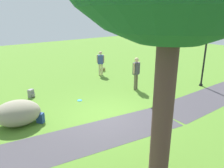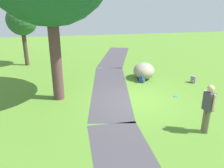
% 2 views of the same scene
% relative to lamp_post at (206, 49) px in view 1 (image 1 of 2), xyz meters
% --- Properties ---
extents(ground_plane, '(48.00, 48.00, 0.00)m').
position_rel_lamp_post_xyz_m(ground_plane, '(6.76, -0.31, -2.20)').
color(ground_plane, '#56852D').
extents(footpath_segment_near, '(8.05, 2.13, 0.01)m').
position_rel_lamp_post_xyz_m(footpath_segment_near, '(0.76, 1.34, -2.20)').
color(footpath_segment_near, '#444048').
rests_on(footpath_segment_near, ground).
extents(footpath_segment_mid, '(8.21, 3.34, 0.01)m').
position_rel_lamp_post_xyz_m(footpath_segment_mid, '(8.69, 0.50, -2.20)').
color(footpath_segment_mid, '#444048').
rests_on(footpath_segment_mid, ground).
extents(lamp_post, '(0.28, 0.28, 3.57)m').
position_rel_lamp_post_xyz_m(lamp_post, '(0.00, 0.00, 0.00)').
color(lamp_post, black).
rests_on(lamp_post, ground).
extents(lawn_boulder, '(2.00, 1.75, 0.98)m').
position_rel_lamp_post_xyz_m(lawn_boulder, '(9.85, -1.87, -1.71)').
color(lawn_boulder, gray).
rests_on(lawn_boulder, ground).
extents(woman_with_handbag, '(0.43, 0.41, 1.65)m').
position_rel_lamp_post_xyz_m(woman_with_handbag, '(3.31, -5.53, -1.25)').
color(woman_with_handbag, beige).
rests_on(woman_with_handbag, ground).
extents(man_near_boulder, '(0.51, 0.31, 1.82)m').
position_rel_lamp_post_xyz_m(man_near_boulder, '(3.48, -1.94, -1.14)').
color(man_near_boulder, '#6D674A').
rests_on(man_near_boulder, ground).
extents(handbag_on_grass, '(0.35, 0.35, 0.31)m').
position_rel_lamp_post_xyz_m(handbag_on_grass, '(2.60, -6.26, -2.06)').
color(handbag_on_grass, olive).
rests_on(handbag_on_grass, ground).
extents(backpack_by_boulder, '(0.35, 0.35, 0.40)m').
position_rel_lamp_post_xyz_m(backpack_by_boulder, '(9.13, -1.52, -2.01)').
color(backpack_by_boulder, navy).
rests_on(backpack_by_boulder, ground).
extents(spare_backpack_on_lawn, '(0.34, 0.35, 0.40)m').
position_rel_lamp_post_xyz_m(spare_backpack_on_lawn, '(8.46, -4.47, -2.01)').
color(spare_backpack_on_lawn, gray).
rests_on(spare_backpack_on_lawn, ground).
extents(frisbee_on_grass, '(0.23, 0.23, 0.02)m').
position_rel_lamp_post_xyz_m(frisbee_on_grass, '(6.78, -2.49, -2.19)').
color(frisbee_on_grass, '#2B90CD').
rests_on(frisbee_on_grass, ground).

